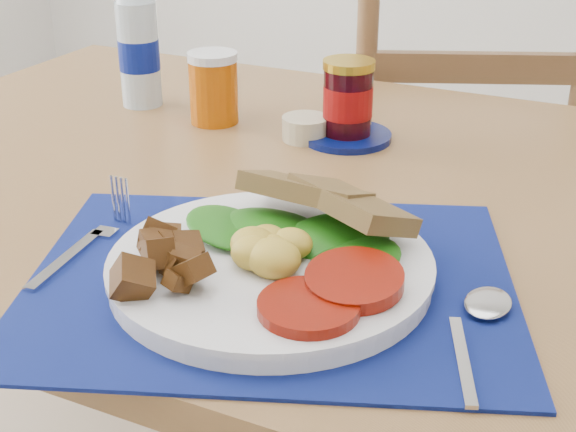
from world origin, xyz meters
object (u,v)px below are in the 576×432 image
object	(u,v)px
chair_far	(457,129)
water_bottle	(138,45)
jam_on_saucer	(348,105)
breakfast_plate	(263,259)
juice_glass	(214,90)

from	to	relation	value
chair_far	water_bottle	size ratio (longest dim) A/B	5.51
water_bottle	jam_on_saucer	world-z (taller)	water_bottle
breakfast_plate	water_bottle	size ratio (longest dim) A/B	1.43
chair_far	breakfast_plate	distance (m)	0.95
breakfast_plate	juice_glass	xyz separation A→B (m)	(-0.28, 0.40, 0.02)
breakfast_plate	juice_glass	size ratio (longest dim) A/B	3.12
breakfast_plate	water_bottle	world-z (taller)	water_bottle
chair_far	juice_glass	world-z (taller)	chair_far
water_bottle	juice_glass	size ratio (longest dim) A/B	2.18
water_bottle	juice_glass	bearing A→B (deg)	-9.52
water_bottle	chair_far	bearing A→B (deg)	51.97
breakfast_plate	jam_on_saucer	distance (m)	0.42
water_bottle	jam_on_saucer	distance (m)	0.36
jam_on_saucer	juice_glass	bearing A→B (deg)	-176.21
chair_far	juice_glass	distance (m)	0.62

